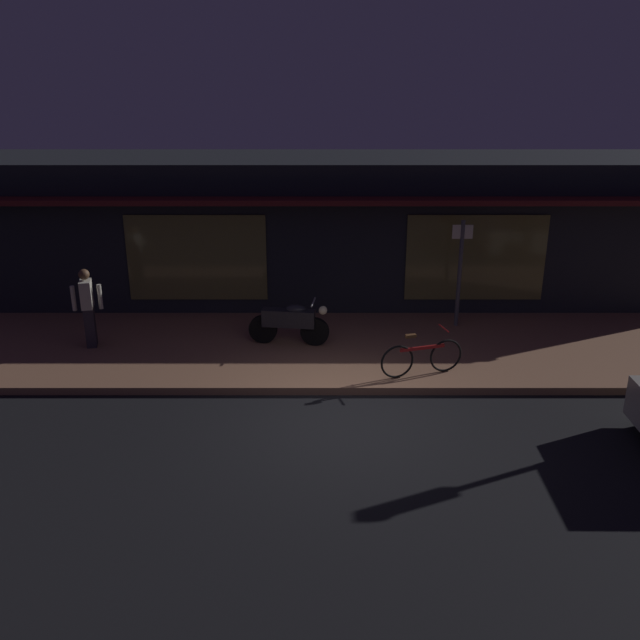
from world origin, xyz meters
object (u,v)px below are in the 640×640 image
motorcycle (292,322)px  bicycle_parked (424,357)px  person_photographer (90,306)px  sign_post (462,267)px

motorcycle → bicycle_parked: 2.97m
bicycle_parked → person_photographer: bearing=168.1°
bicycle_parked → sign_post: (1.15, 2.61, 1.00)m
motorcycle → bicycle_parked: size_ratio=1.06×
person_photographer → sign_post: sign_post is taller
bicycle_parked → sign_post: bearing=66.3°
bicycle_parked → person_photographer: size_ratio=0.96×
bicycle_parked → person_photographer: (-6.68, 1.41, 0.52)m
person_photographer → sign_post: 7.94m
motorcycle → person_photographer: (-4.14, -0.11, 0.38)m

